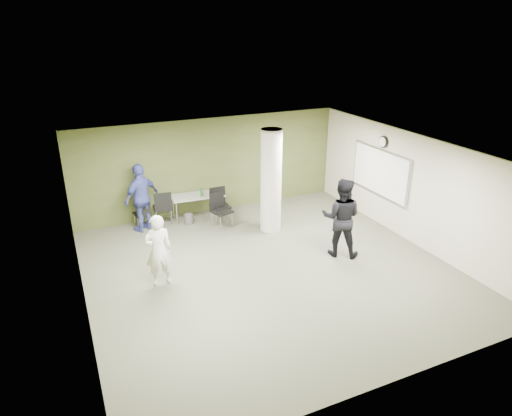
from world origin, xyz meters
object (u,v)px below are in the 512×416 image
folding_table (198,197)px  chair_back_left (143,212)px  man_blue (142,198)px  man_black (341,218)px  woman_white (158,250)px

folding_table → chair_back_left: bearing=-174.0°
folding_table → man_blue: man_blue is taller
folding_table → man_blue: (-1.62, -0.14, 0.27)m
man_blue → man_black: bearing=109.7°
chair_back_left → man_blue: size_ratio=0.45×
man_black → woman_white: bearing=32.2°
folding_table → man_black: (2.46, -3.54, 0.31)m
woman_white → man_black: size_ratio=0.83×
chair_back_left → woman_white: 3.07m
chair_back_left → man_blue: 0.46m
chair_back_left → man_black: man_black is taller
chair_back_left → woman_white: woman_white is taller
folding_table → man_blue: 1.65m
folding_table → woman_white: size_ratio=0.95×
woman_white → man_blue: man_blue is taller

